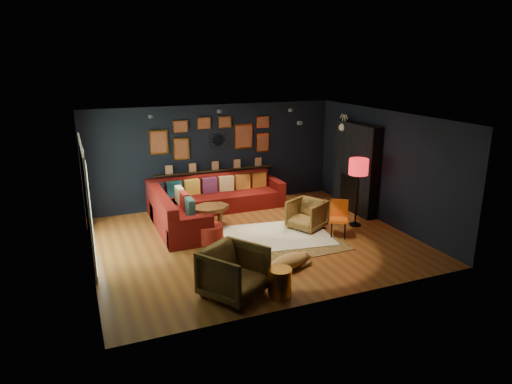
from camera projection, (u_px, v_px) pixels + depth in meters
name	position (u px, v px, depth m)	size (l,w,h in m)	color
floor	(254.00, 240.00, 9.68)	(6.50, 6.50, 0.00)	brown
room_walls	(254.00, 167.00, 9.23)	(6.50, 6.50, 6.50)	black
sectional	(202.00, 205.00, 10.97)	(3.41, 2.69, 0.86)	maroon
ledge	(215.00, 170.00, 11.80)	(3.20, 0.12, 0.04)	black
gallery_wall	(213.00, 136.00, 11.58)	(3.15, 0.04, 1.02)	gold
sunburst_mirror	(218.00, 140.00, 11.65)	(0.47, 0.16, 0.47)	silver
fireplace	(356.00, 171.00, 11.32)	(0.31, 1.60, 2.20)	black
deer_head	(348.00, 127.00, 11.48)	(0.50, 0.28, 0.45)	white
sliding_door	(87.00, 200.00, 8.74)	(0.06, 2.80, 2.20)	white
ceiling_spots	(240.00, 115.00, 9.67)	(3.30, 2.50, 0.06)	black
shag_rug	(277.00, 236.00, 9.89)	(2.24, 1.63, 0.03)	silver
leopard_rug	(279.00, 243.00, 9.53)	(2.54, 1.81, 0.01)	tan
coffee_table	(211.00, 210.00, 10.38)	(0.96, 0.75, 0.45)	brown
pouf	(210.00, 234.00, 9.47)	(0.56, 0.56, 0.37)	maroon
armchair_left	(234.00, 270.00, 7.31)	(0.89, 0.83, 0.91)	#B7863E
armchair_right	(307.00, 213.00, 10.23)	(0.72, 0.67, 0.74)	#B7863E
gold_stool	(280.00, 283.00, 7.35)	(0.39, 0.39, 0.48)	gold
orange_chair	(339.00, 215.00, 9.81)	(0.52, 0.52, 0.80)	black
floor_lamp	(358.00, 170.00, 10.17)	(0.43, 0.43, 1.57)	black
dog	(289.00, 259.00, 8.31)	(1.17, 0.57, 0.37)	tan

